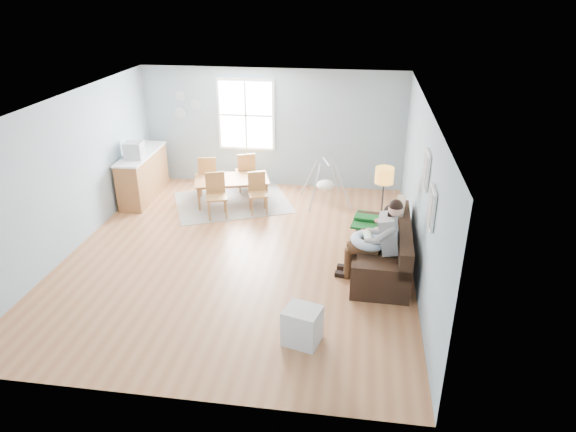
% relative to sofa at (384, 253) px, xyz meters
% --- Properties ---
extents(room, '(8.40, 9.40, 3.90)m').
position_rel_sofa_xyz_m(room, '(-2.51, 0.16, 2.12)').
color(room, '#A5623A').
extents(window, '(1.32, 0.08, 1.62)m').
position_rel_sofa_xyz_m(window, '(-3.11, 3.62, 1.35)').
color(window, white).
rests_on(window, room).
extents(pictures, '(0.05, 1.34, 0.74)m').
position_rel_sofa_xyz_m(pictures, '(0.46, -0.89, 1.55)').
color(pictures, white).
rests_on(pictures, room).
extents(wall_plates, '(0.67, 0.02, 0.66)m').
position_rel_sofa_xyz_m(wall_plates, '(-4.51, 3.63, 1.53)').
color(wall_plates, '#92A5B0').
rests_on(wall_plates, room).
extents(sofa, '(0.95, 2.12, 0.85)m').
position_rel_sofa_xyz_m(sofa, '(0.00, 0.00, 0.00)').
color(sofa, black).
rests_on(sofa, room).
extents(green_throw, '(1.06, 0.90, 0.04)m').
position_rel_sofa_xyz_m(green_throw, '(-0.06, 0.70, 0.24)').
color(green_throw, '#14581A').
rests_on(green_throw, sofa).
extents(beige_pillow, '(0.21, 0.54, 0.52)m').
position_rel_sofa_xyz_m(beige_pillow, '(0.23, 0.54, 0.48)').
color(beige_pillow, '#B8A88D').
rests_on(beige_pillow, sofa).
extents(father, '(1.03, 0.51, 1.41)m').
position_rel_sofa_xyz_m(father, '(-0.14, -0.29, 0.44)').
color(father, gray).
rests_on(father, sofa).
extents(nursing_pillow, '(0.61, 0.59, 0.23)m').
position_rel_sofa_xyz_m(nursing_pillow, '(-0.30, -0.29, 0.36)').
color(nursing_pillow, silver).
rests_on(nursing_pillow, father).
extents(infant, '(0.16, 0.37, 0.13)m').
position_rel_sofa_xyz_m(infant, '(-0.30, -0.26, 0.43)').
color(infant, silver).
rests_on(infant, nursing_pillow).
extents(toddler, '(0.55, 0.27, 0.87)m').
position_rel_sofa_xyz_m(toddler, '(-0.07, 0.20, 0.42)').
color(toddler, white).
rests_on(toddler, sofa).
extents(floor_lamp, '(0.31, 0.31, 1.56)m').
position_rel_sofa_xyz_m(floor_lamp, '(-0.07, 0.70, 0.99)').
color(floor_lamp, black).
rests_on(floor_lamp, room).
extents(storage_cube, '(0.55, 0.52, 0.51)m').
position_rel_sofa_xyz_m(storage_cube, '(-1.14, -2.09, -0.04)').
color(storage_cube, silver).
rests_on(storage_cube, room).
extents(rug, '(2.92, 2.63, 0.01)m').
position_rel_sofa_xyz_m(rug, '(-3.20, 2.40, -0.29)').
color(rug, gray).
rests_on(rug, room).
extents(dining_table, '(1.76, 1.30, 0.55)m').
position_rel_sofa_xyz_m(dining_table, '(-3.20, 2.40, -0.02)').
color(dining_table, brown).
rests_on(dining_table, rug).
extents(chair_sw, '(0.53, 0.53, 0.92)m').
position_rel_sofa_xyz_m(chair_sw, '(-3.35, 1.69, 0.22)').
color(chair_sw, olive).
rests_on(chair_sw, rug).
extents(chair_se, '(0.49, 0.49, 0.85)m').
position_rel_sofa_xyz_m(chair_se, '(-2.56, 2.03, 0.17)').
color(chair_se, olive).
rests_on(chair_se, rug).
extents(chair_nw, '(0.52, 0.52, 0.92)m').
position_rel_sofa_xyz_m(chair_nw, '(-3.84, 2.76, 0.22)').
color(chair_nw, olive).
rests_on(chair_nw, rug).
extents(chair_ne, '(0.55, 0.55, 0.92)m').
position_rel_sofa_xyz_m(chair_ne, '(-3.04, 3.11, 0.22)').
color(chair_ne, olive).
rests_on(chair_ne, rug).
extents(counter, '(0.60, 1.86, 1.03)m').
position_rel_sofa_xyz_m(counter, '(-5.21, 2.44, 0.22)').
color(counter, brown).
rests_on(counter, room).
extents(monitor, '(0.39, 0.38, 0.35)m').
position_rel_sofa_xyz_m(monitor, '(-5.18, 2.09, 0.91)').
color(monitor, '#A8A9AD').
rests_on(monitor, counter).
extents(baby_swing, '(1.18, 1.19, 0.95)m').
position_rel_sofa_xyz_m(baby_swing, '(-1.19, 2.67, 0.13)').
color(baby_swing, '#A8A9AD').
rests_on(baby_swing, room).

